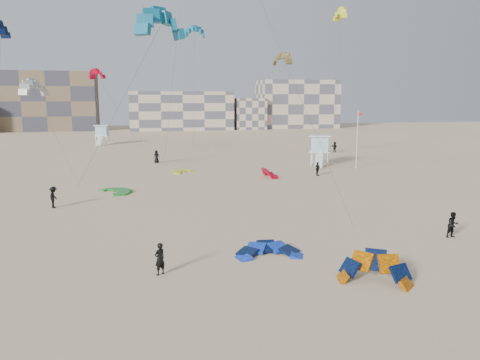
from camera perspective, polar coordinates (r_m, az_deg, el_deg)
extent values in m
plane|color=beige|center=(24.54, -3.28, -12.17)|extent=(320.00, 320.00, 0.00)
imported|color=black|center=(25.37, -9.75, -9.46)|extent=(0.76, 0.71, 1.75)
imported|color=black|center=(34.64, 24.54, -5.01)|extent=(0.92, 0.76, 1.76)
imported|color=black|center=(43.31, -21.78, -1.96)|extent=(0.85, 1.29, 1.87)
imported|color=black|center=(58.41, 9.44, 1.36)|extent=(0.70, 1.08, 1.71)
imported|color=black|center=(70.57, -10.15, 2.82)|extent=(1.03, 0.77, 1.90)
imported|color=black|center=(85.95, 11.45, 3.97)|extent=(0.89, 1.83, 1.89)
cylinder|color=#3F3F3F|center=(42.32, -15.00, 7.79)|extent=(7.92, 6.02, 14.01)
cylinder|color=#3F3F3F|center=(39.39, 4.66, 16.29)|extent=(4.65, 20.00, 25.42)
cylinder|color=#3F3F3F|center=(53.83, -21.67, 5.31)|extent=(4.86, 6.24, 9.41)
cylinder|color=#3F3F3F|center=(68.58, -8.04, 13.53)|extent=(2.95, 4.68, 25.81)
cylinder|color=#3F3F3F|center=(61.23, 8.04, 8.34)|extent=(2.97, 12.09, 13.71)
cylinder|color=#3F3F3F|center=(79.14, 11.74, 11.13)|extent=(2.83, 7.03, 20.96)
cylinder|color=#3F3F3F|center=(79.76, -5.63, 10.66)|extent=(0.71, 1.74, 19.27)
cylinder|color=#3F3F3F|center=(81.80, -14.49, 7.98)|extent=(6.90, 2.66, 12.42)
cube|color=white|center=(68.21, 9.73, 3.45)|extent=(3.88, 3.88, 0.15)
cube|color=#A7D1E4|center=(68.10, 9.75, 4.39)|extent=(3.19, 3.19, 2.09)
cube|color=white|center=(68.01, 9.78, 5.34)|extent=(4.02, 4.02, 0.17)
cube|color=white|center=(65.73, 10.62, 2.31)|extent=(2.18, 3.13, 1.73)
cube|color=white|center=(103.52, -16.44, 5.21)|extent=(3.22, 3.22, 0.14)
cube|color=#A7D1E4|center=(103.45, -16.47, 5.80)|extent=(2.64, 2.64, 2.00)
cube|color=white|center=(103.39, -16.50, 6.39)|extent=(3.33, 3.33, 0.16)
cube|color=white|center=(100.91, -16.52, 4.55)|extent=(1.45, 2.96, 1.65)
cylinder|color=white|center=(64.88, 14.09, 4.76)|extent=(0.10, 0.10, 7.90)
cube|color=#BD3919|center=(64.83, 14.45, 7.81)|extent=(0.59, 0.02, 0.39)
cube|color=brown|center=(158.76, -22.12, 8.87)|extent=(28.00, 14.00, 18.00)
cube|color=#CBB494|center=(153.15, -7.26, 8.37)|extent=(32.00, 16.00, 12.00)
cube|color=#CBB494|center=(163.52, 6.95, 9.15)|extent=(26.00, 14.00, 16.00)
cube|color=#CBB494|center=(154.71, 1.04, 8.08)|extent=(10.00, 10.00, 10.00)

